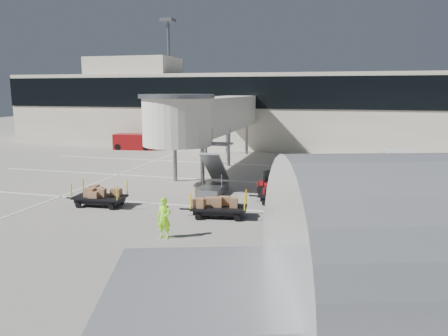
{
  "coord_description": "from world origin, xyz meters",
  "views": [
    {
      "loc": [
        6.18,
        -19.95,
        6.33
      ],
      "look_at": [
        -0.15,
        3.17,
        2.0
      ],
      "focal_mm": 35.0,
      "sensor_mm": 36.0,
      "label": 1
    }
  ],
  "objects": [
    {
      "name": "suitcase_cart",
      "position": [
        3.16,
        3.7,
        0.47
      ],
      "size": [
        3.39,
        1.48,
        1.32
      ],
      "rotation": [
        0.0,
        0.0,
        -0.04
      ],
      "color": "black",
      "rests_on": "ground"
    },
    {
      "name": "belt_loader",
      "position": [
        -15.26,
        22.18,
        0.83
      ],
      "size": [
        4.64,
        2.22,
        2.16
      ],
      "rotation": [
        0.0,
        0.0,
        0.11
      ],
      "color": "maroon",
      "rests_on": "ground"
    },
    {
      "name": "terminal",
      "position": [
        -0.35,
        29.94,
        4.11
      ],
      "size": [
        64.0,
        12.11,
        15.2
      ],
      "color": "beige",
      "rests_on": "ground"
    },
    {
      "name": "baggage_tug",
      "position": [
        2.47,
        5.89,
        0.52
      ],
      "size": [
        2.38,
        1.92,
        1.43
      ],
      "rotation": [
        0.0,
        0.0,
        -0.31
      ],
      "color": "maroon",
      "rests_on": "ground"
    },
    {
      "name": "ground",
      "position": [
        0.0,
        0.0,
        0.0
      ],
      "size": [
        140.0,
        140.0,
        0.0
      ],
      "primitive_type": "plane",
      "color": "#A49F93",
      "rests_on": "ground"
    },
    {
      "name": "lane_markings",
      "position": [
        -0.67,
        9.33,
        0.01
      ],
      "size": [
        40.0,
        30.0,
        0.02
      ],
      "color": "white",
      "rests_on": "ground"
    },
    {
      "name": "box_cart_far",
      "position": [
        -6.58,
        0.66,
        0.53
      ],
      "size": [
        3.45,
        1.55,
        1.34
      ],
      "rotation": [
        0.0,
        0.0,
        0.06
      ],
      "color": "black",
      "rests_on": "ground"
    },
    {
      "name": "ground_worker",
      "position": [
        -1.06,
        -3.25,
        0.89
      ],
      "size": [
        0.68,
        0.47,
        1.78
      ],
      "primitive_type": "imported",
      "rotation": [
        0.0,
        0.0,
        -0.07
      ],
      "color": "#89F019",
      "rests_on": "ground"
    },
    {
      "name": "jet_bridge",
      "position": [
        -3.97,
        12.26,
        4.28
      ],
      "size": [
        5.7,
        20.4,
        6.03
      ],
      "color": "silver",
      "rests_on": "ground"
    },
    {
      "name": "minivan",
      "position": [
        10.19,
        13.7,
        1.1
      ],
      "size": [
        2.27,
        4.9,
        1.83
      ],
      "rotation": [
        0.0,
        0.0,
        -0.03
      ],
      "color": "silver",
      "rests_on": "ground"
    },
    {
      "name": "box_cart_near",
      "position": [
        0.44,
        0.43,
        0.5
      ],
      "size": [
        3.46,
        1.77,
        1.33
      ],
      "rotation": [
        0.0,
        0.0,
        0.15
      ],
      "color": "black",
      "rests_on": "ground"
    }
  ]
}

